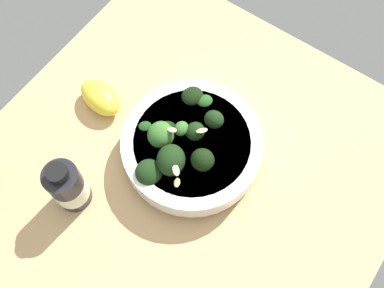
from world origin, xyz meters
TOP-DOWN VIEW (x-y plane):
  - ground_plane at (0.00, 0.00)cm, footprint 63.26×63.26cm
  - bowl_of_broccoli at (1.75, 0.99)cm, footprint 21.57×21.57cm
  - lemon_wedge at (0.79, 18.52)cm, footprint 6.19×8.80cm
  - bottle_short at (-14.14, 11.29)cm, footprint 5.18×5.18cm

SIDE VIEW (x-z plane):
  - ground_plane at x=0.00cm, z-range -3.85..0.00cm
  - lemon_wedge at x=0.79cm, z-range 0.00..4.02cm
  - bowl_of_broccoli at x=1.75cm, z-range -0.89..7.98cm
  - bottle_short at x=-14.14cm, z-range -0.86..10.30cm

